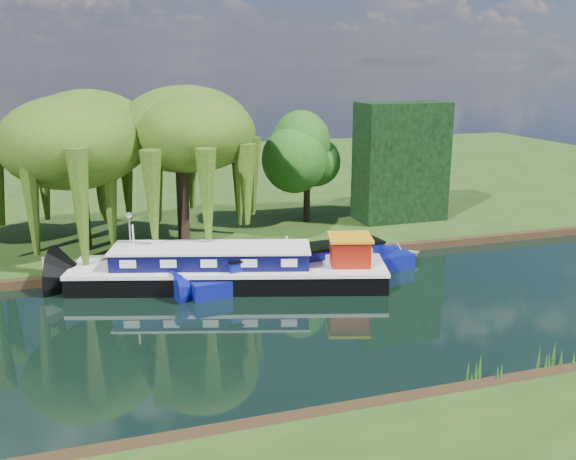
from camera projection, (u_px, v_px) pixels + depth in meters
name	position (u px, v px, depth m)	size (l,w,h in m)	color
ground	(141.00, 339.00, 26.38)	(120.00, 120.00, 0.00)	black
far_bank	(105.00, 186.00, 57.61)	(120.00, 52.00, 0.45)	#1D380F
dutch_barge	(232.00, 270.00, 32.57)	(16.23, 7.95, 3.35)	black
narrowboat	(305.00, 266.00, 33.65)	(12.75, 3.65, 1.84)	navy
white_cruiser	(399.00, 262.00, 36.48)	(2.16, 2.50, 1.32)	silver
willow_left	(77.00, 142.00, 35.86)	(7.18, 7.18, 8.60)	black
willow_right	(180.00, 143.00, 36.14)	(6.93, 6.93, 8.44)	black
tree_far_right	(307.00, 157.00, 42.96)	(3.94, 3.94, 6.44)	black
conifer_hedge	(401.00, 162.00, 43.76)	(6.00, 3.00, 8.00)	black
lamppost	(129.00, 223.00, 35.57)	(0.36, 0.36, 2.56)	silver
mooring_posts	(115.00, 260.00, 33.72)	(19.16, 0.16, 1.00)	silver
reeds_near	(372.00, 388.00, 21.30)	(33.70, 1.50, 1.10)	#1E4D14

